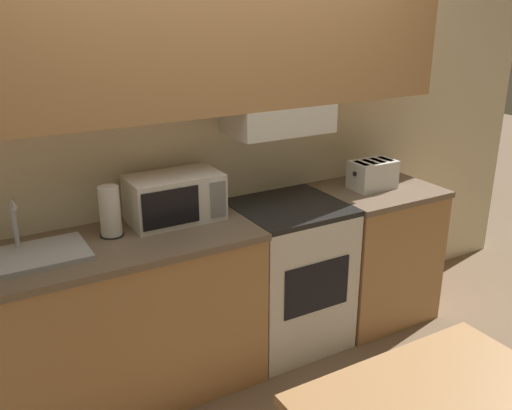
{
  "coord_description": "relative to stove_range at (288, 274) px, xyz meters",
  "views": [
    {
      "loc": [
        -1.31,
        -2.89,
        2.03
      ],
      "look_at": [
        0.05,
        -0.55,
        1.05
      ],
      "focal_mm": 40.0,
      "sensor_mm": 36.0,
      "label": 1
    }
  ],
  "objects": [
    {
      "name": "lower_counter_main",
      "position": [
        -1.09,
        -0.01,
        0.0
      ],
      "size": [
        1.56,
        0.62,
        0.9
      ],
      "color": "tan",
      "rests_on": "ground_plane"
    },
    {
      "name": "ground_plane",
      "position": [
        -0.42,
        0.3,
        -0.45
      ],
      "size": [
        16.0,
        16.0,
        0.0
      ],
      "primitive_type": "plane",
      "color": "#7F664C"
    },
    {
      "name": "microwave",
      "position": [
        -0.66,
        0.12,
        0.57
      ],
      "size": [
        0.5,
        0.29,
        0.25
      ],
      "color": "white",
      "rests_on": "lower_counter_main"
    },
    {
      "name": "paper_towel_roll",
      "position": [
        -1.02,
        0.08,
        0.58
      ],
      "size": [
        0.12,
        0.12,
        0.26
      ],
      "color": "black",
      "rests_on": "lower_counter_main"
    },
    {
      "name": "stove_range",
      "position": [
        0.0,
        0.0,
        0.0
      ],
      "size": [
        0.62,
        0.6,
        0.9
      ],
      "color": "white",
      "rests_on": "ground_plane"
    },
    {
      "name": "wall_back",
      "position": [
        -0.41,
        0.23,
        1.06
      ],
      "size": [
        5.28,
        0.38,
        2.55
      ],
      "color": "beige",
      "rests_on": "ground_plane"
    },
    {
      "name": "sink_basin",
      "position": [
        -1.46,
        -0.0,
        0.46
      ],
      "size": [
        0.58,
        0.33,
        0.27
      ],
      "color": "#B7BABF",
      "rests_on": "lower_counter_main"
    },
    {
      "name": "lower_counter_right_stub",
      "position": [
        0.67,
        -0.01,
        0.0
      ],
      "size": [
        0.71,
        0.62,
        0.9
      ],
      "color": "tan",
      "rests_on": "ground_plane"
    },
    {
      "name": "toaster",
      "position": [
        0.63,
        0.01,
        0.54
      ],
      "size": [
        0.29,
        0.18,
        0.18
      ],
      "color": "white",
      "rests_on": "lower_counter_right_stub"
    }
  ]
}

